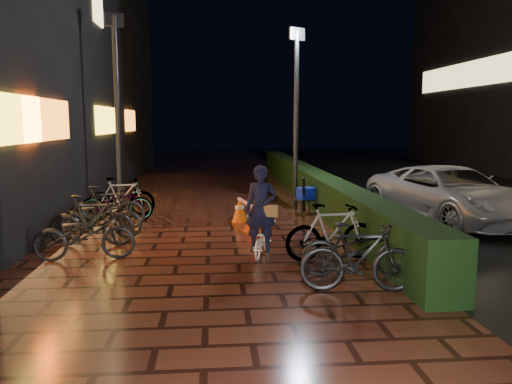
{
  "coord_description": "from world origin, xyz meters",
  "views": [
    {
      "loc": [
        0.13,
        -8.22,
        2.56
      ],
      "look_at": [
        1.01,
        2.05,
        1.1
      ],
      "focal_mm": 35.0,
      "sensor_mm": 36.0,
      "label": 1
    }
  ],
  "objects": [
    {
      "name": "cyclist",
      "position": [
        1.02,
        1.01,
        0.65
      ],
      "size": [
        0.76,
        1.29,
        1.75
      ],
      "color": "white",
      "rests_on": "ground"
    },
    {
      "name": "cart_assembly",
      "position": [
        2.65,
        5.23,
        0.56
      ],
      "size": [
        0.7,
        0.75,
        1.08
      ],
      "color": "black",
      "rests_on": "ground"
    },
    {
      "name": "hedge",
      "position": [
        3.3,
        8.0,
        0.5
      ],
      "size": [
        0.7,
        20.0,
        1.0
      ],
      "primitive_type": "cube",
      "color": "black",
      "rests_on": "ground"
    },
    {
      "name": "ground",
      "position": [
        0.0,
        0.0,
        0.0
      ],
      "size": [
        80.0,
        80.0,
        0.0
      ],
      "primitive_type": "plane",
      "color": "#381911",
      "rests_on": "ground"
    },
    {
      "name": "van",
      "position": [
        6.21,
        4.02,
        0.71
      ],
      "size": [
        3.36,
        5.45,
        1.41
      ],
      "primitive_type": "imported",
      "rotation": [
        0.0,
        0.0,
        0.21
      ],
      "color": "#9E9EA2",
      "rests_on": "ground"
    },
    {
      "name": "traffic_barrier",
      "position": [
        0.9,
        3.78,
        0.31
      ],
      "size": [
        0.63,
        1.55,
        0.63
      ],
      "color": "red",
      "rests_on": "ground"
    },
    {
      "name": "lamp_post_hedge",
      "position": [
        2.49,
        6.01,
        2.83
      ],
      "size": [
        0.48,
        0.28,
        5.15
      ],
      "color": "black",
      "rests_on": "ground"
    },
    {
      "name": "parked_bikes_hedge",
      "position": [
        2.36,
        -0.29,
        0.52
      ],
      "size": [
        2.05,
        2.46,
        1.07
      ],
      "color": "black",
      "rests_on": "ground"
    },
    {
      "name": "lamp_post_sf",
      "position": [
        -2.55,
        6.24,
        3.03
      ],
      "size": [
        0.52,
        0.28,
        5.51
      ],
      "color": "black",
      "rests_on": "ground"
    },
    {
      "name": "parked_bikes_storefront",
      "position": [
        -2.37,
        3.26,
        0.51
      ],
      "size": [
        1.98,
        5.08,
        1.07
      ],
      "color": "black",
      "rests_on": "ground"
    }
  ]
}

